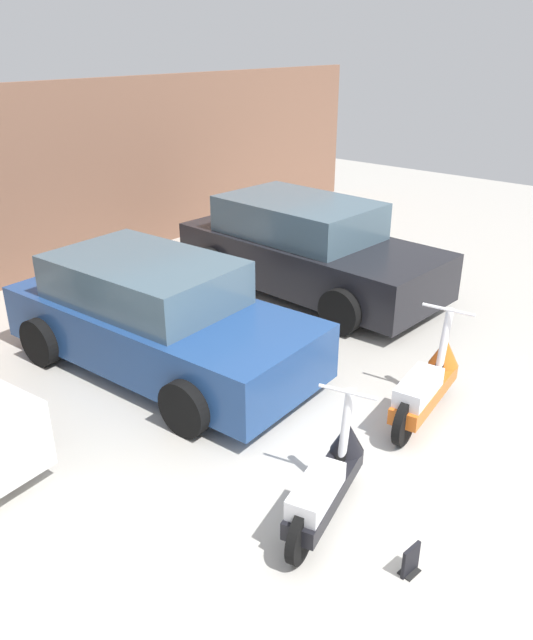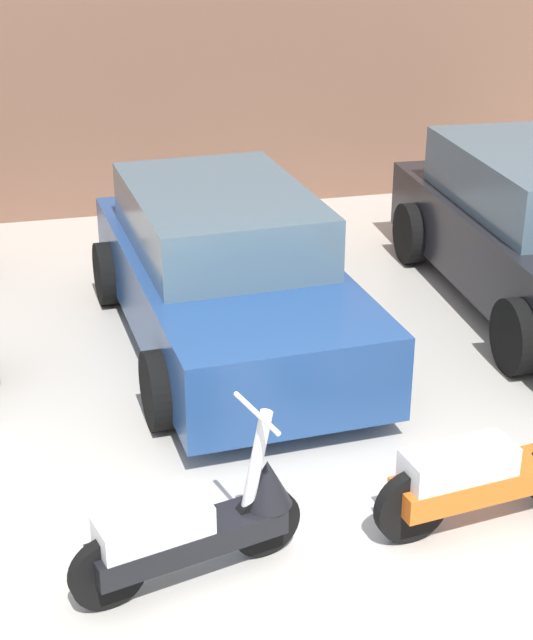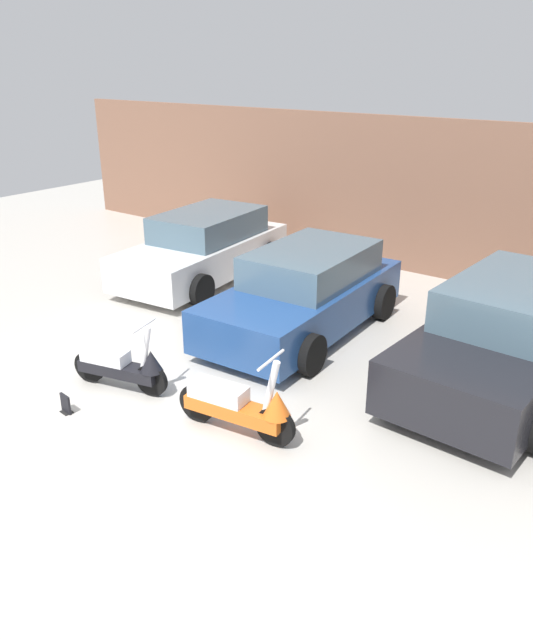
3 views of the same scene
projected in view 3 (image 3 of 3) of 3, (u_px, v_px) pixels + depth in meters
ground_plane at (119, 426)px, 7.85m from camera, size 28.00×28.00×0.00m
wall_back at (405, 196)px, 13.10m from camera, size 19.60×0.12×3.21m
scooter_front_left at (123, 365)px, 8.59m from camera, size 1.47×0.66×1.04m
scooter_front_right at (240, 405)px, 7.53m from camera, size 1.62×0.59×1.14m
car_rear_left at (204, 248)px, 12.87m from camera, size 2.28×4.22×1.38m
car_rear_center at (305, 293)px, 10.37m from camera, size 2.16×4.20×1.40m
car_rear_right at (510, 336)px, 8.65m from camera, size 2.28×4.46×1.49m
placard_near_left_scooter at (66, 405)px, 8.10m from camera, size 0.20×0.14×0.26m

